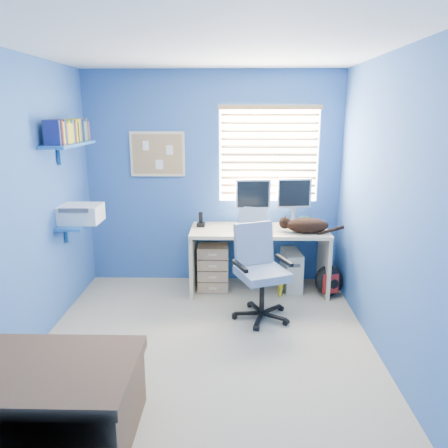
{
  "coord_description": "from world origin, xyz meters",
  "views": [
    {
      "loc": [
        0.25,
        -3.54,
        2.03
      ],
      "look_at": [
        0.15,
        0.65,
        0.95
      ],
      "focal_mm": 35.0,
      "sensor_mm": 36.0,
      "label": 1
    }
  ],
  "objects_px": {
    "cat": "(307,225)",
    "desk": "(258,260)",
    "office_chair": "(260,284)",
    "laptop": "(250,220)",
    "tower_pc": "(291,270)"
  },
  "relations": [
    {
      "from": "tower_pc",
      "to": "office_chair",
      "type": "distance_m",
      "value": 0.87
    },
    {
      "from": "desk",
      "to": "laptop",
      "type": "relative_size",
      "value": 4.7
    },
    {
      "from": "laptop",
      "to": "tower_pc",
      "type": "bearing_deg",
      "value": 25.49
    },
    {
      "from": "desk",
      "to": "office_chair",
      "type": "xyz_separation_m",
      "value": [
        -0.02,
        -0.69,
        -0.02
      ]
    },
    {
      "from": "cat",
      "to": "desk",
      "type": "bearing_deg",
      "value": 176.31
    },
    {
      "from": "desk",
      "to": "laptop",
      "type": "distance_m",
      "value": 0.49
    },
    {
      "from": "desk",
      "to": "cat",
      "type": "height_order",
      "value": "cat"
    },
    {
      "from": "laptop",
      "to": "cat",
      "type": "xyz_separation_m",
      "value": [
        0.62,
        -0.13,
        -0.03
      ]
    },
    {
      "from": "laptop",
      "to": "cat",
      "type": "distance_m",
      "value": 0.64
    },
    {
      "from": "laptop",
      "to": "office_chair",
      "type": "bearing_deg",
      "value": -67.58
    },
    {
      "from": "desk",
      "to": "cat",
      "type": "relative_size",
      "value": 3.34
    },
    {
      "from": "desk",
      "to": "tower_pc",
      "type": "relative_size",
      "value": 3.45
    },
    {
      "from": "desk",
      "to": "cat",
      "type": "xyz_separation_m",
      "value": [
        0.52,
        -0.15,
        0.45
      ]
    },
    {
      "from": "desk",
      "to": "office_chair",
      "type": "distance_m",
      "value": 0.69
    },
    {
      "from": "cat",
      "to": "tower_pc",
      "type": "relative_size",
      "value": 1.03
    }
  ]
}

